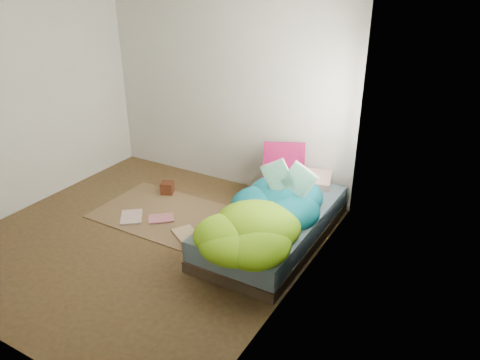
% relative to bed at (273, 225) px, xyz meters
% --- Properties ---
extents(ground, '(3.50, 3.50, 0.00)m').
position_rel_bed_xyz_m(ground, '(-1.22, -0.72, -0.17)').
color(ground, '#3E2B18').
rests_on(ground, ground).
extents(room_walls, '(3.54, 3.54, 2.62)m').
position_rel_bed_xyz_m(room_walls, '(-1.21, -0.71, 1.46)').
color(room_walls, beige).
rests_on(room_walls, ground).
extents(bed, '(1.00, 2.00, 0.34)m').
position_rel_bed_xyz_m(bed, '(0.00, 0.00, 0.00)').
color(bed, '#36291D').
rests_on(bed, ground).
extents(duvet, '(0.96, 1.84, 0.34)m').
position_rel_bed_xyz_m(duvet, '(0.00, -0.22, 0.34)').
color(duvet, '#064C67').
rests_on(duvet, bed).
extents(rug, '(1.60, 1.10, 0.01)m').
position_rel_bed_xyz_m(rug, '(-1.37, -0.17, -0.16)').
color(rug, brown).
rests_on(rug, ground).
extents(pillow_floral, '(0.60, 0.46, 0.12)m').
position_rel_bed_xyz_m(pillow_floral, '(0.06, 0.81, 0.23)').
color(pillow_floral, beige).
rests_on(pillow_floral, bed).
extents(pillow_magenta, '(0.51, 0.35, 0.49)m').
position_rel_bed_xyz_m(pillow_magenta, '(-0.24, 0.73, 0.42)').
color(pillow_magenta, '#530527').
rests_on(pillow_magenta, bed).
extents(open_book, '(0.50, 0.15, 0.30)m').
position_rel_bed_xyz_m(open_book, '(0.12, 0.07, 0.66)').
color(open_book, '#308A2D').
rests_on(open_book, duvet).
extents(wooden_box, '(0.20, 0.20, 0.15)m').
position_rel_bed_xyz_m(wooden_box, '(-1.68, 0.28, -0.08)').
color(wooden_box, '#3B190D').
rests_on(wooden_box, rug).
extents(floor_book_a, '(0.40, 0.41, 0.03)m').
position_rel_bed_xyz_m(floor_book_a, '(-1.73, -0.53, -0.14)').
color(floor_book_a, beige).
rests_on(floor_book_a, rug).
extents(floor_book_b, '(0.36, 0.35, 0.03)m').
position_rel_bed_xyz_m(floor_book_b, '(-1.38, -0.23, -0.14)').
color(floor_book_b, '#CF7781').
rests_on(floor_book_b, rug).
extents(floor_book_c, '(0.39, 0.36, 0.02)m').
position_rel_bed_xyz_m(floor_book_c, '(-0.91, -0.54, -0.14)').
color(floor_book_c, tan).
rests_on(floor_book_c, rug).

